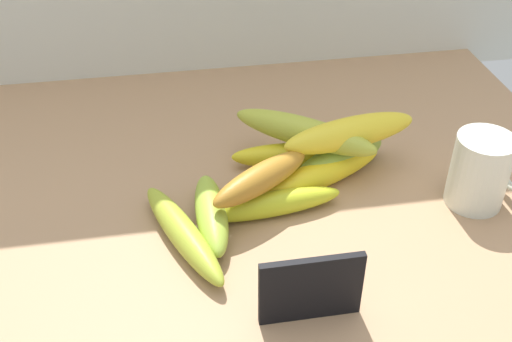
# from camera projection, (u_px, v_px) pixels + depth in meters

# --- Properties ---
(counter_top) EXTENTS (1.10, 0.76, 0.03)m
(counter_top) POSITION_uv_depth(u_px,v_px,m) (202.00, 212.00, 0.84)
(counter_top) COLOR tan
(counter_top) RESTS_ON ground
(chalkboard_sign) EXTENTS (0.11, 0.02, 0.08)m
(chalkboard_sign) POSITION_uv_depth(u_px,v_px,m) (311.00, 291.00, 0.65)
(chalkboard_sign) COLOR black
(chalkboard_sign) RESTS_ON counter_top
(coffee_mug) EXTENTS (0.09, 0.07, 0.10)m
(coffee_mug) POSITION_uv_depth(u_px,v_px,m) (482.00, 171.00, 0.80)
(coffee_mug) COLOR silver
(coffee_mug) RESTS_ON counter_top
(banana_0) EXTENTS (0.19, 0.05, 0.03)m
(banana_0) POSITION_uv_depth(u_px,v_px,m) (270.00, 204.00, 0.80)
(banana_0) COLOR gold
(banana_0) RESTS_ON counter_top
(banana_1) EXTENTS (0.20, 0.11, 0.04)m
(banana_1) POSITION_uv_depth(u_px,v_px,m) (322.00, 173.00, 0.85)
(banana_1) COLOR yellow
(banana_1) RESTS_ON counter_top
(banana_2) EXTENTS (0.16, 0.11, 0.04)m
(banana_2) POSITION_uv_depth(u_px,v_px,m) (339.00, 160.00, 0.87)
(banana_2) COLOR #8CAC3A
(banana_2) RESTS_ON counter_top
(banana_3) EXTENTS (0.11, 0.20, 0.03)m
(banana_3) POSITION_uv_depth(u_px,v_px,m) (183.00, 233.00, 0.75)
(banana_3) COLOR #A2B131
(banana_3) RESTS_ON counter_top
(banana_4) EXTENTS (0.04, 0.15, 0.04)m
(banana_4) POSITION_uv_depth(u_px,v_px,m) (211.00, 214.00, 0.78)
(banana_4) COLOR #9BBA3A
(banana_4) RESTS_ON counter_top
(banana_5) EXTENTS (0.21, 0.06, 0.04)m
(banana_5) POSITION_uv_depth(u_px,v_px,m) (304.00, 155.00, 0.88)
(banana_5) COLOR yellow
(banana_5) RESTS_ON counter_top
(banana_6) EXTENTS (0.15, 0.12, 0.04)m
(banana_6) POSITION_uv_depth(u_px,v_px,m) (261.00, 178.00, 0.79)
(banana_6) COLOR #B27825
(banana_6) RESTS_ON banana_0
(banana_7) EXTENTS (0.19, 0.16, 0.04)m
(banana_7) POSITION_uv_depth(u_px,v_px,m) (304.00, 132.00, 0.86)
(banana_7) COLOR #A8B036
(banana_7) RESTS_ON banana_5
(banana_8) EXTENTS (0.20, 0.08, 0.04)m
(banana_8) POSITION_uv_depth(u_px,v_px,m) (350.00, 133.00, 0.84)
(banana_8) COLOR yellow
(banana_8) RESTS_ON banana_2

